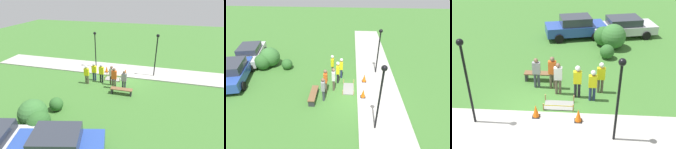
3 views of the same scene
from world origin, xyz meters
The scene contains 19 objects.
ground_plane centered at (0.00, 0.00, 0.00)m, with size 60.00×60.00×0.00m, color #3D702D.
sidewalk centered at (0.00, -1.47, 0.05)m, with size 28.00×2.93×0.10m.
wet_concrete_patch centered at (0.95, 0.61, 0.04)m, with size 1.43×0.80×0.38m.
traffic_cone_near_patch centered at (0.01, -0.37, 0.40)m, with size 0.34×0.34×0.61m.
traffic_cone_far_patch centered at (1.88, -0.56, 0.40)m, with size 0.34×0.34×0.62m.
park_bench centered at (-0.27, 2.91, 0.34)m, with size 1.69×0.44×0.49m.
worker_supervisor centered at (1.78, 1.43, 1.04)m, with size 0.40×0.25×1.76m.
worker_assistant centered at (2.93, 1.94, 1.01)m, with size 0.40×0.25×1.70m.
worker_trainee centered at (2.51, 1.21, 0.98)m, with size 0.40×0.24×1.67m.
bystander_in_orange_shirt centered at (0.49, 2.17, 1.04)m, with size 0.40×0.24×1.82m.
bystander_in_gray_shirt centered at (0.83, 1.66, 1.00)m, with size 0.40×0.23×1.75m.
bystander_in_white_shirt centered at (-0.33, 2.22, 0.95)m, with size 0.40×0.22×1.69m.
lamppost_near centered at (3.32, -1.58, 2.48)m, with size 0.28×0.28×3.60m.
lamppost_far centered at (-2.57, -0.89, 2.63)m, with size 0.28×0.28×3.86m.
parked_car_silver centered at (4.96, 9.77, 0.74)m, with size 4.97×2.89×1.42m.
parked_car_blue centered at (1.44, 9.25, 0.81)m, with size 4.57×2.71×1.59m.
shrub_rounded_near centered at (3.53, 5.90, 0.45)m, with size 0.91×0.91×0.91m.
shrub_rounded_mid centered at (4.03, 7.51, 0.83)m, with size 1.66×1.66×1.66m.
shrub_rounded_far centered at (3.41, 7.93, 0.67)m, with size 1.33×1.33×1.33m.
Camera 3 is at (1.91, -10.16, 7.93)m, focal length 45.00 mm.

